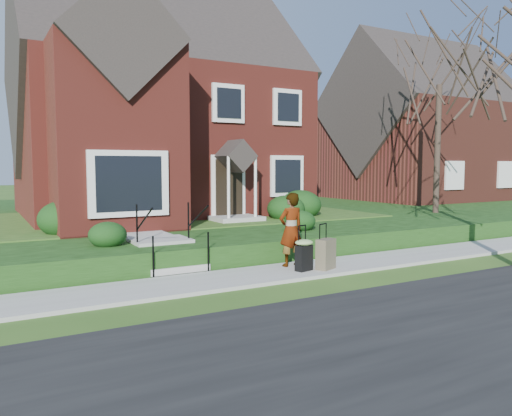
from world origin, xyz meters
TOP-DOWN VIEW (x-y plane):
  - ground at (0.00, 0.00)m, footprint 120.00×120.00m
  - street at (0.00, -5.00)m, footprint 60.00×6.00m
  - sidewalk at (0.00, 0.00)m, footprint 60.00×1.60m
  - terrace at (4.00, 10.90)m, footprint 44.00×20.00m
  - walkway at (-2.50, 5.00)m, footprint 1.20×6.00m
  - main_house at (-0.21, 9.61)m, footprint 10.40×10.20m
  - neighbour_house at (16.00, 11.00)m, footprint 9.40×8.00m
  - front_steps at (-2.50, 1.84)m, footprint 1.40×2.02m
  - foundation_shrubs at (0.48, 5.01)m, footprint 9.87×4.52m
  - woman at (0.10, 0.37)m, footprint 0.65×0.43m
  - suitcase_black at (0.06, -0.23)m, footprint 0.51×0.45m
  - suitcase_olive at (0.61, -0.33)m, footprint 0.56×0.44m
  - tree_gap at (9.62, 4.28)m, footprint 5.53×5.53m

SIDE VIEW (x-z plane):
  - ground at x=0.00m, z-range 0.00..0.00m
  - street at x=0.00m, z-range 0.00..0.01m
  - sidewalk at x=0.00m, z-range 0.00..0.08m
  - terrace at x=4.00m, z-range 0.00..0.60m
  - suitcase_olive at x=0.61m, z-range -0.10..0.97m
  - front_steps at x=-2.50m, z-range -0.28..1.22m
  - suitcase_black at x=0.06m, z-range -0.04..1.02m
  - walkway at x=-2.50m, z-range 0.60..0.66m
  - woman at x=0.10m, z-range 0.08..1.85m
  - foundation_shrubs at x=0.48m, z-range 0.53..1.63m
  - neighbour_house at x=16.00m, z-range 0.65..9.85m
  - main_house at x=-0.21m, z-range 0.56..9.96m
  - tree_gap at x=9.62m, z-range 2.17..10.07m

